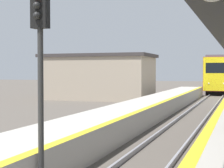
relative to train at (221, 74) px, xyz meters
name	(u,v)px	position (x,y,z in m)	size (l,w,h in m)	color
train	(221,74)	(0.00, 0.00, 0.00)	(2.82, 17.48, 4.50)	black
signal_near	(40,50)	(-1.39, -43.31, 0.85)	(0.36, 0.31, 4.49)	#2D2D2D
station_building	(99,77)	(-10.48, -16.46, -0.11)	(10.45, 5.94, 4.32)	tan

